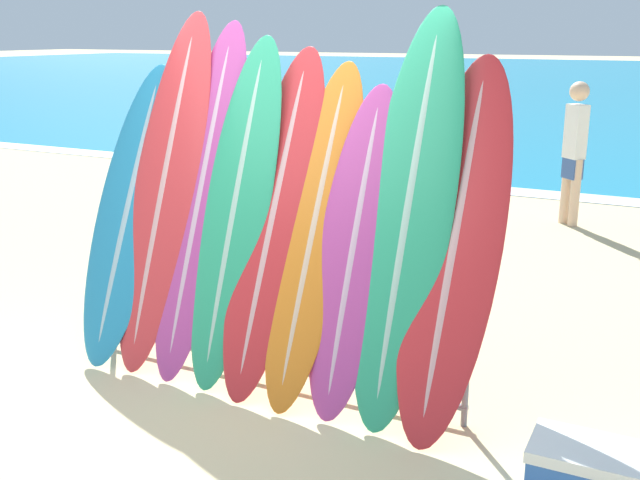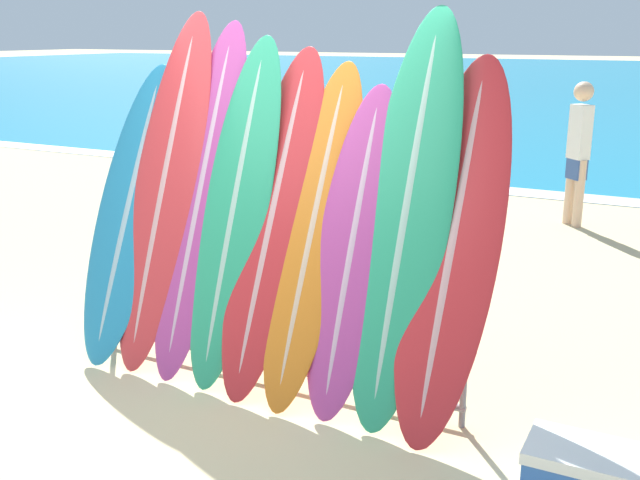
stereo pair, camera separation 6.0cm
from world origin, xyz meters
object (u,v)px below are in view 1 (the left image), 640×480
Objects in this scene: surfboard_slot_3 at (236,209)px; cooler_box at (585,476)px; surfboard_slot_4 at (274,219)px; surfboard_slot_7 at (409,214)px; surfboard_rack at (268,322)px; surfboard_slot_8 at (455,244)px; person_near_water at (574,148)px; surfboard_slot_1 at (165,188)px; person_far_left at (223,149)px; surfboard_slot_6 at (355,249)px; surfboard_slot_5 at (315,231)px; surfboard_slot_0 at (130,212)px; surfboard_slot_2 at (201,197)px.

surfboard_slot_3 reaches higher than cooler_box.
surfboard_slot_7 reaches higher than surfboard_slot_4.
surfboard_rack is 1.42m from surfboard_slot_8.
surfboard_slot_3 is at bearing -61.54° from person_near_water.
surfboard_slot_1 is 4.14m from person_far_left.
surfboard_slot_6 is at bearing -6.50° from surfboard_slot_4.
cooler_box is at bearing -18.88° from surfboard_slot_5.
cooler_box is at bearing -28.99° from surfboard_slot_7.
surfboard_slot_7 is (0.94, 0.03, 0.13)m from surfboard_slot_4.
surfboard_slot_3 is at bearing -3.05° from surfboard_slot_1.
surfboard_rack is 1.59× the size of person_near_water.
surfboard_slot_8 reaches higher than surfboard_rack.
surfboard_slot_7 is at bearing 151.01° from cooler_box.
surfboard_slot_0 is 1.52m from surfboard_slot_5.
surfboard_slot_8 is at bearing -5.21° from surfboard_slot_7.
surfboard_slot_7 reaches higher than surfboard_slot_0.
surfboard_slot_6 is at bearing -162.83° from surfboard_slot_7.
person_far_left is at bearing 127.00° from surfboard_rack.
surfboard_slot_6 reaches higher than person_far_left.
surfboard_slot_1 is at bearing 179.43° from surfboard_slot_8.
surfboard_slot_0 is 0.87× the size of surfboard_slot_2.
person_far_left is at bearing 117.93° from surfboard_slot_1.
surfboard_slot_3 is at bearing 179.33° from surfboard_slot_5.
surfboard_slot_0 is 0.91× the size of surfboard_slot_3.
surfboard_slot_7 is at bearing -48.80° from person_near_water.
surfboard_slot_7 is at bearing 9.82° from surfboard_rack.
surfboard_slot_1 is 4.47× the size of cooler_box.
surfboard_slot_6 is (0.62, -0.07, -0.11)m from surfboard_slot_4.
surfboard_slot_2 reaches higher than surfboard_rack.
surfboard_slot_2 is at bearing -179.82° from surfboard_slot_7.
surfboard_slot_4 is at bearing 163.21° from cooler_box.
surfboard_slot_1 is 1.23× the size of surfboard_slot_6.
surfboard_slot_4 is 0.64m from surfboard_slot_6.
surfboard_slot_1 is (0.29, 0.06, 0.19)m from surfboard_slot_0.
surfboard_slot_7 reaches higher than cooler_box.
surfboard_slot_6 is 1.86m from cooler_box.
surfboard_slot_1 is 3.34m from cooler_box.
surfboard_slot_2 reaches higher than person_far_left.
person_near_water is at bearing 84.22° from surfboard_slot_6.
person_near_water is at bearing 74.75° from surfboard_slot_3.
surfboard_slot_0 is 0.84× the size of surfboard_slot_7.
person_far_left is at bearing 121.63° from surfboard_slot_2.
surfboard_slot_2 is 5.64m from person_near_water.
surfboard_slot_8 is (0.94, 0.02, 0.03)m from surfboard_slot_5.
surfboard_slot_7 is (2.15, 0.07, 0.20)m from surfboard_slot_0.
surfboard_slot_6 reaches higher than cooler_box.
surfboard_rack is 1.32× the size of surfboard_slot_0.
surfboard_slot_2 reaches higher than surfboard_slot_8.
surfboard_slot_8 is at bearing -45.48° from person_near_water.
surfboard_slot_1 is 0.99× the size of surfboard_slot_7.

